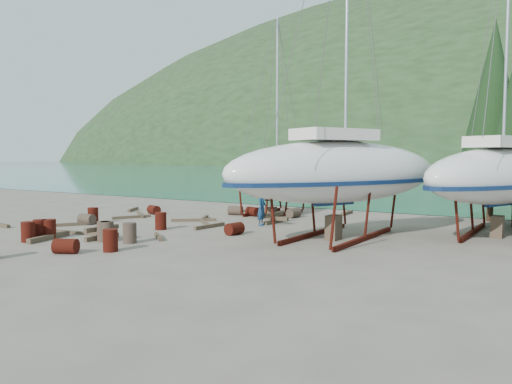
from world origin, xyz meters
The scene contains 42 objects.
ground centered at (0.00, 0.00, 0.00)m, with size 600.00×600.00×0.00m, color #625A4D.
far_house_left centered at (-60.00, 190.00, 2.92)m, with size 6.60×5.60×5.60m.
far_house_center centered at (-20.00, 190.00, 2.92)m, with size 6.60×5.60×5.60m.
cypress_back_left centered at (11.00, 14.00, 6.66)m, with size 4.14×4.14×11.50m.
moored_boat_left centered at (-30.00, 60.00, 0.39)m, with size 2.00×5.00×6.05m.
moored_boat_far centered at (-8.00, 110.00, 0.39)m, with size 2.00×5.00×6.05m.
large_sailboat_near centered at (6.16, 3.69, 3.06)m, with size 8.21×12.44×19.00m.
large_sailboat_far centered at (12.20, 8.30, 2.86)m, with size 6.89×11.48×17.48m.
small_sailboat_shore centered at (-1.19, 10.07, 2.07)m, with size 3.64×8.15×12.57m.
worker centered at (0.99, 5.24, 0.96)m, with size 0.70×0.46×1.91m, color navy.
drum_0 centered at (-5.04, -3.96, 0.44)m, with size 0.58×0.58×0.88m, color #52170E.
drum_2 centered at (-7.74, 5.93, 0.29)m, with size 0.58×0.58×0.88m, color #52170E.
drum_4 centered at (-1.82, 8.60, 0.29)m, with size 0.58×0.58×0.88m, color #52170E.
drum_5 centered at (-0.82, -2.48, 0.44)m, with size 0.58×0.58×0.88m, color #2D2823.
drum_6 centered at (1.59, 1.86, 0.29)m, with size 0.58×0.58×0.88m, color #52170E.
drum_7 centered at (0.01, -4.24, 0.44)m, with size 0.58×0.58×0.88m, color #52170E.
drum_8 centered at (-7.43, 0.89, 0.44)m, with size 0.58×0.58×0.88m, color #52170E.
drum_9 centered at (-3.10, 8.52, 0.29)m, with size 0.58×0.58×0.88m, color #2D2823.
drum_10 centered at (-4.75, -3.67, 0.44)m, with size 0.58×0.58×0.88m, color #52170E.
drum_11 centered at (0.72, 9.29, 0.29)m, with size 0.58×0.58×0.88m, color #2D2823.
drum_12 centered at (-1.08, -5.48, 0.29)m, with size 0.58×0.58×0.88m, color #52170E.
drum_13 centered at (-4.78, -4.69, 0.44)m, with size 0.58×0.58×0.88m, color #52170E.
drum_14 centered at (-2.55, 1.19, 0.44)m, with size 0.58×0.58×0.88m, color #52170E.
drum_15 centered at (-7.31, 0.36, 0.29)m, with size 0.58×0.58×0.88m, color #2D2823.
drum_16 centered at (-1.97, -2.74, 0.44)m, with size 0.58×0.58×0.88m, color #2D2823.
drum_17 centered at (-2.11, -2.79, 0.44)m, with size 0.58×0.58×0.88m, color #2D2823.
timber_0 centered at (-3.17, 10.93, 0.07)m, with size 0.14×2.56×0.14m, color brown.
timber_2 centered at (-10.48, 6.69, 0.09)m, with size 0.19×1.95×0.19m, color brown.
timber_3 centered at (-4.95, -2.16, 0.07)m, with size 0.15×2.70×0.15m, color brown.
timber_4 centered at (-3.29, 5.58, 0.09)m, with size 0.17×2.04×0.17m, color brown.
timber_6 centered at (2.76, 12.64, 0.10)m, with size 0.19×1.96×0.19m, color brown.
timber_7 centered at (-0.65, -0.94, 0.09)m, with size 0.17×1.69×0.17m, color brown.
timber_8 centered at (-0.83, 3.02, 0.09)m, with size 0.19×2.23×0.19m, color brown.
timber_9 centered at (-1.79, 12.91, 0.08)m, with size 0.15×2.43×0.15m, color brown.
timber_10 centered at (-3.21, 4.57, 0.08)m, with size 0.16×2.58×0.16m, color brown.
timber_11 centered at (-1.77, 3.86, 0.08)m, with size 0.15×2.62×0.15m, color brown.
timber_12 centered at (-7.65, -0.66, 0.08)m, with size 0.17×2.19×0.17m, color brown.
timber_15 centered at (-8.01, 4.97, 0.07)m, with size 0.15×3.16×0.15m, color brown.
timber_16 centered at (-4.52, -3.86, 0.11)m, with size 0.23×2.55×0.23m, color brown.
timber_17 centered at (-7.34, 3.64, 0.08)m, with size 0.16×2.36×0.16m, color brown.
timber_pile_fore centered at (-2.60, -2.51, 0.30)m, with size 1.80×1.80×0.60m.
timber_pile_aft centered at (1.08, 6.33, 0.30)m, with size 1.80×1.80×0.60m.
Camera 1 is at (15.35, -17.28, 3.69)m, focal length 35.00 mm.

